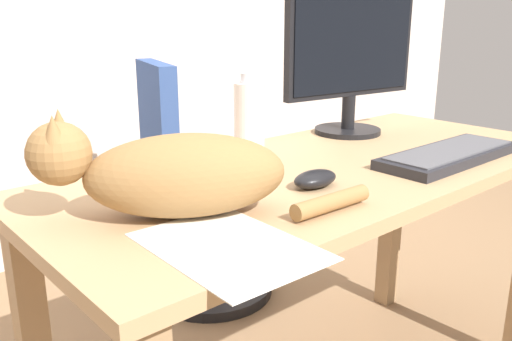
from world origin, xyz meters
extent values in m
cube|color=tan|center=(0.00, 0.00, 0.71)|extent=(1.43, 0.62, 0.03)
cube|color=#977752|center=(0.66, 0.25, 0.35)|extent=(0.06, 0.06, 0.70)
cylinder|color=black|center=(0.19, 0.76, 0.02)|extent=(0.48, 0.48, 0.04)
cylinder|color=black|center=(0.19, 0.76, 0.23)|extent=(0.06, 0.06, 0.46)
cylinder|color=navy|center=(0.19, 0.76, 0.49)|extent=(0.44, 0.44, 0.06)
cube|color=navy|center=(0.01, 0.81, 0.72)|extent=(0.16, 0.35, 0.40)
cylinder|color=black|center=(0.31, 0.20, 0.74)|extent=(0.20, 0.20, 0.01)
cylinder|color=black|center=(0.31, 0.20, 0.79)|extent=(0.04, 0.04, 0.10)
cube|color=black|center=(0.31, 0.20, 0.99)|extent=(0.48, 0.08, 0.30)
cube|color=black|center=(0.31, 0.19, 0.99)|extent=(0.45, 0.05, 0.27)
cube|color=#232328|center=(0.26, -0.17, 0.74)|extent=(0.44, 0.15, 0.02)
cube|color=#515156|center=(0.26, -0.17, 0.75)|extent=(0.40, 0.12, 0.00)
ellipsoid|color=olive|center=(-0.45, -0.06, 0.80)|extent=(0.40, 0.34, 0.15)
sphere|color=olive|center=(-0.63, 0.05, 0.85)|extent=(0.11, 0.11, 0.11)
cone|color=olive|center=(-0.65, 0.02, 0.90)|extent=(0.04, 0.04, 0.04)
cone|color=olive|center=(-0.62, 0.07, 0.90)|extent=(0.04, 0.04, 0.04)
cylinder|color=olive|center=(-0.24, -0.22, 0.75)|extent=(0.18, 0.04, 0.03)
ellipsoid|color=black|center=(-0.15, -0.10, 0.75)|extent=(0.11, 0.06, 0.04)
cube|color=white|center=(-0.48, -0.22, 0.73)|extent=(0.22, 0.30, 0.00)
cylinder|color=silver|center=(-0.11, 0.16, 0.82)|extent=(0.08, 0.08, 0.19)
cylinder|color=silver|center=(-0.11, 0.16, 0.93)|extent=(0.04, 0.04, 0.02)
camera|label=1|loc=(-0.96, -0.84, 1.08)|focal=37.90mm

